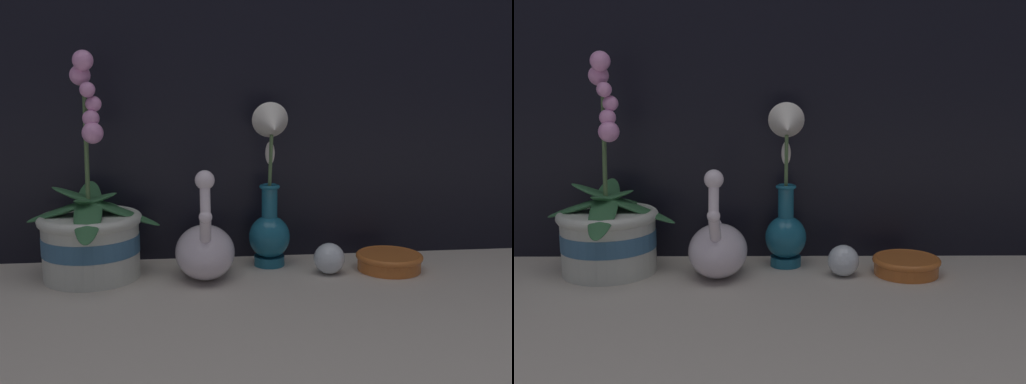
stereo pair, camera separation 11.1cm
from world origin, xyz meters
TOP-DOWN VIEW (x-y plane):
  - ground_plane at (0.00, 0.00)m, footprint 2.80×2.80m
  - orchid_potted_plant at (-0.28, 0.11)m, footprint 0.24×0.25m
  - swan_figurine at (-0.07, 0.09)m, footprint 0.11×0.18m
  - blue_vase at (0.06, 0.14)m, footprint 0.08×0.11m
  - glass_sphere at (0.16, 0.08)m, footprint 0.06×0.06m
  - amber_dish at (0.28, 0.09)m, footprint 0.13×0.13m

SIDE VIEW (x-z plane):
  - ground_plane at x=0.00m, z-range 0.00..0.00m
  - amber_dish at x=0.28m, z-range 0.00..0.04m
  - glass_sphere at x=0.16m, z-range 0.00..0.06m
  - swan_figurine at x=-0.07m, z-range -0.05..0.16m
  - orchid_potted_plant at x=-0.28m, z-range -0.12..0.29m
  - blue_vase at x=0.06m, z-range -0.03..0.29m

